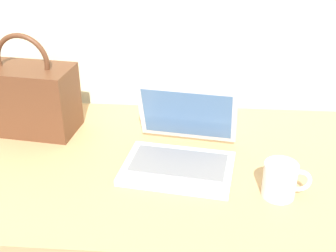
{
  "coord_description": "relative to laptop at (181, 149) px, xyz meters",
  "views": [
    {
      "loc": [
        0.12,
        -1.11,
        0.75
      ],
      "look_at": [
        0.03,
        0.0,
        0.15
      ],
      "focal_mm": 47.57,
      "sensor_mm": 36.0,
      "label": 1
    }
  ],
  "objects": [
    {
      "name": "handbag",
      "position": [
        -0.51,
        0.17,
        0.07
      ],
      "size": [
        0.32,
        0.2,
        0.33
      ],
      "color": "#59331E",
      "rests_on": "desk"
    },
    {
      "name": "coffee_mug",
      "position": [
        0.27,
        -0.14,
        0.0
      ],
      "size": [
        0.13,
        0.09,
        0.1
      ],
      "color": "white",
      "rests_on": "desk"
    },
    {
      "name": "desk",
      "position": [
        -0.07,
        -0.0,
        -0.06
      ],
      "size": [
        1.6,
        0.76,
        0.03
      ],
      "color": "tan",
      "rests_on": "ground"
    },
    {
      "name": "laptop",
      "position": [
        0.0,
        0.0,
        0.0
      ],
      "size": [
        0.34,
        0.33,
        0.21
      ],
      "color": "silver",
      "rests_on": "desk"
    }
  ]
}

